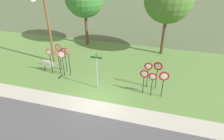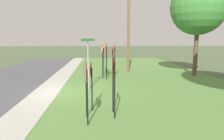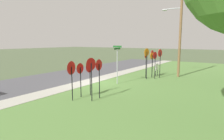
{
  "view_description": "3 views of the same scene",
  "coord_description": "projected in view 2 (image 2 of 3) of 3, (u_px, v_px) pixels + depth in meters",
  "views": [
    {
      "loc": [
        4.35,
        -11.29,
        9.88
      ],
      "look_at": [
        0.48,
        2.6,
        1.48
      ],
      "focal_mm": 31.13,
      "sensor_mm": 36.0,
      "label": 1
    },
    {
      "loc": [
        12.05,
        2.34,
        3.2
      ],
      "look_at": [
        -1.44,
        3.26,
        1.13
      ],
      "focal_mm": 32.84,
      "sensor_mm": 36.0,
      "label": 2
    },
    {
      "loc": [
        12.87,
        10.09,
        3.56
      ],
      "look_at": [
        0.72,
        2.07,
        1.39
      ],
      "focal_mm": 30.99,
      "sensor_mm": 36.0,
      "label": 3
    }
  ],
  "objects": [
    {
      "name": "yield_sign_far_left",
      "position": [
        114.0,
        71.0,
        7.92
      ],
      "size": [
        0.74,
        0.14,
        2.57
      ],
      "rotation": [
        0.0,
        0.0,
        -0.15
      ],
      "color": "black",
      "rests_on": "grass_median"
    },
    {
      "name": "notice_board",
      "position": [
        106.0,
        65.0,
        18.39
      ],
      "size": [
        1.1,
        0.15,
        1.25
      ],
      "rotation": [
        0.0,
        0.0,
        0.11
      ],
      "color": "black",
      "rests_on": "grass_median"
    },
    {
      "name": "yield_sign_near_left",
      "position": [
        85.0,
        78.0,
        8.17
      ],
      "size": [
        0.65,
        0.1,
        2.17
      ],
      "rotation": [
        0.0,
        0.0,
        0.02
      ],
      "color": "black",
      "rests_on": "grass_median"
    },
    {
      "name": "grass_median",
      "position": [
        158.0,
        91.0,
        12.61
      ],
      "size": [
        44.0,
        12.0,
        0.04
      ],
      "primitive_type": "cube",
      "color": "#567F3D",
      "rests_on": "ground_plane"
    },
    {
      "name": "stop_sign_near_right",
      "position": [
        113.0,
        55.0,
        16.53
      ],
      "size": [
        0.68,
        0.14,
        2.54
      ],
      "rotation": [
        0.0,
        0.0,
        -0.17
      ],
      "color": "black",
      "rests_on": "grass_median"
    },
    {
      "name": "oak_tree_left",
      "position": [
        198.0,
        8.0,
        17.15
      ],
      "size": [
        4.63,
        4.63,
        8.08
      ],
      "color": "brown",
      "rests_on": "grass_median"
    },
    {
      "name": "sidewalk_strip",
      "position": [
        46.0,
        93.0,
        12.16
      ],
      "size": [
        44.0,
        1.6,
        0.06
      ],
      "primitive_type": "cube",
      "color": "#ADAA9E",
      "rests_on": "ground_plane"
    },
    {
      "name": "street_name_post",
      "position": [
        88.0,
        60.0,
        12.63
      ],
      "size": [
        0.96,
        0.82,
        3.17
      ],
      "rotation": [
        0.0,
        0.0,
        0.01
      ],
      "color": "#9EA0A8",
      "rests_on": "grass_median"
    },
    {
      "name": "stop_sign_far_right",
      "position": [
        103.0,
        54.0,
        17.61
      ],
      "size": [
        0.65,
        0.11,
        2.63
      ],
      "rotation": [
        0.0,
        0.0,
        -0.07
      ],
      "color": "black",
      "rests_on": "grass_median"
    },
    {
      "name": "ground_plane",
      "position": [
        59.0,
        93.0,
        12.21
      ],
      "size": [
        160.0,
        160.0,
        0.0
      ],
      "primitive_type": "plane",
      "color": "#4C5B3D"
    },
    {
      "name": "stop_sign_far_left",
      "position": [
        102.0,
        54.0,
        16.29
      ],
      "size": [
        0.72,
        0.12,
        2.65
      ],
      "rotation": [
        0.0,
        0.0,
        0.11
      ],
      "color": "black",
      "rests_on": "grass_median"
    },
    {
      "name": "stop_sign_far_center",
      "position": [
        106.0,
        56.0,
        16.96
      ],
      "size": [
        0.65,
        0.13,
        2.45
      ],
      "rotation": [
        0.0,
        0.0,
        -0.15
      ],
      "color": "black",
      "rests_on": "grass_median"
    },
    {
      "name": "yield_sign_near_right",
      "position": [
        86.0,
        78.0,
        7.32
      ],
      "size": [
        0.8,
        0.14,
        2.37
      ],
      "rotation": [
        0.0,
        0.0,
        0.14
      ],
      "color": "black",
      "rests_on": "grass_median"
    },
    {
      "name": "yield_sign_far_right",
      "position": [
        112.0,
        71.0,
        8.68
      ],
      "size": [
        0.69,
        0.11,
        2.43
      ],
      "rotation": [
        0.0,
        0.0,
        0.04
      ],
      "color": "black",
      "rests_on": "grass_median"
    },
    {
      "name": "stop_sign_center_tall",
      "position": [
        115.0,
        52.0,
        17.24
      ],
      "size": [
        0.73,
        0.15,
        2.77
      ],
      "rotation": [
        0.0,
        0.0,
        -0.17
      ],
      "color": "black",
      "rests_on": "grass_median"
    },
    {
      "name": "stop_sign_near_left",
      "position": [
        106.0,
        53.0,
        15.79
      ],
      "size": [
        0.73,
        0.16,
        2.88
      ],
      "rotation": [
        0.0,
        0.0,
        -0.19
      ],
      "color": "black",
      "rests_on": "grass_median"
    },
    {
      "name": "yield_sign_center",
      "position": [
        91.0,
        74.0,
        8.85
      ],
      "size": [
        0.71,
        0.11,
        2.21
      ],
      "rotation": [
        0.0,
        0.0,
        -0.05
      ],
      "color": "black",
      "rests_on": "grass_median"
    },
    {
      "name": "utility_pole",
      "position": [
        127.0,
        18.0,
        18.44
      ],
      "size": [
        2.1,
        2.04,
        9.29
      ],
      "color": "brown",
      "rests_on": "grass_median"
    }
  ]
}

